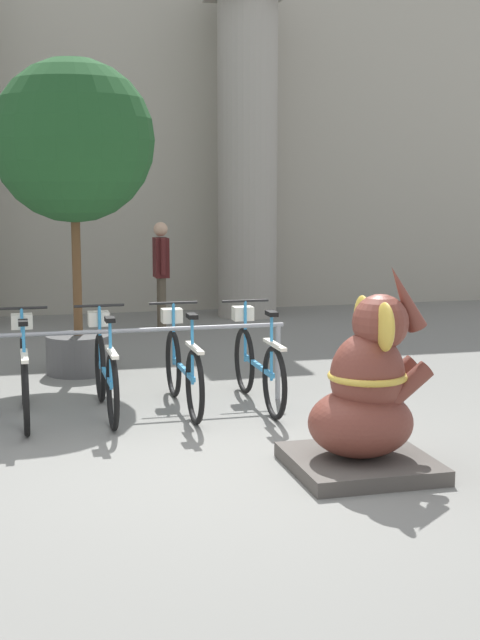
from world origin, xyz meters
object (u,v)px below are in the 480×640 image
Objects in this scene: bicycle_0 at (24,376)px; bicycle_2 at (183,367)px; bicycle_3 at (257,364)px; potted_tree at (73,150)px; person_pedestrian at (161,266)px; bicycle_1 at (105,371)px; elephant_statue at (366,401)px.

bicycle_2 is (1.46, 0.02, 0.00)m from bicycle_0.
bicycle_2 is at bearing 178.12° from bicycle_3.
person_pedestrian is at bearing 63.63° from potted_tree.
bicycle_0 is 1.46m from bicycle_2.
bicycle_0 is 2.89m from potted_tree.
bicycle_2 is 4.82m from person_pedestrian.
potted_tree is (-0.83, 1.88, 2.09)m from bicycle_2.
bicycle_0 is at bearing -108.22° from potted_tree.
bicycle_1 is 4.98m from person_pedestrian.
bicycle_1 is 0.73m from bicycle_2.
person_pedestrian is at bearing 82.91° from bicycle_2.
bicycle_3 is 2.18m from elephant_statue.
potted_tree is (0.63, 1.90, 2.09)m from bicycle_0.
bicycle_2 is 2.93m from potted_tree.
bicycle_2 is 1.00× the size of bicycle_3.
bicycle_2 is 0.73m from bicycle_3.
bicycle_2 is 1.13× the size of elephant_statue.
person_pedestrian is (-0.37, 6.93, 0.41)m from elephant_statue.
person_pedestrian is at bearing 93.03° from elephant_statue.
elephant_statue reaches higher than bicycle_3.
person_pedestrian reaches higher than bicycle_1.
person_pedestrian is 0.45× the size of potted_tree.
bicycle_0 is 1.13× the size of elephant_statue.
potted_tree reaches higher than bicycle_2.
elephant_statue reaches higher than bicycle_2.
bicycle_0 and bicycle_3 have the same top height.
bicycle_2 is (0.73, 0.02, 0.00)m from bicycle_1.
bicycle_1 is at bearing -0.21° from bicycle_0.
bicycle_3 is at bearing -0.10° from bicycle_0.
elephant_statue reaches higher than bicycle_0.
bicycle_0 and bicycle_2 have the same top height.
bicycle_0 is at bearing -113.24° from person_pedestrian.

